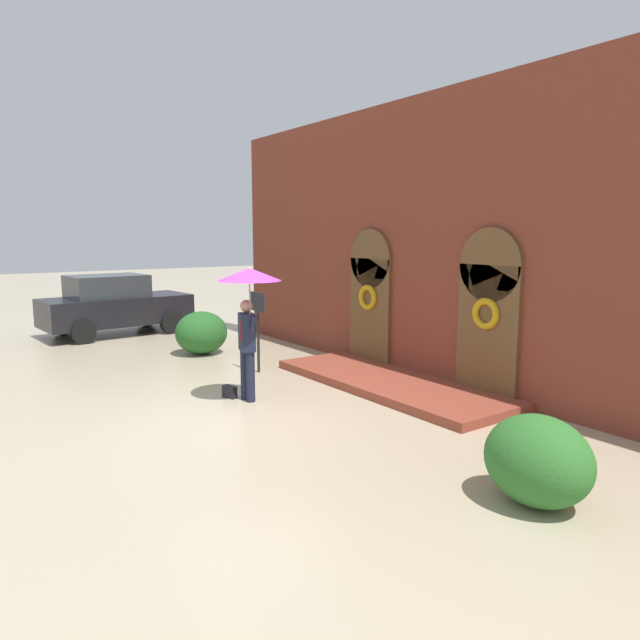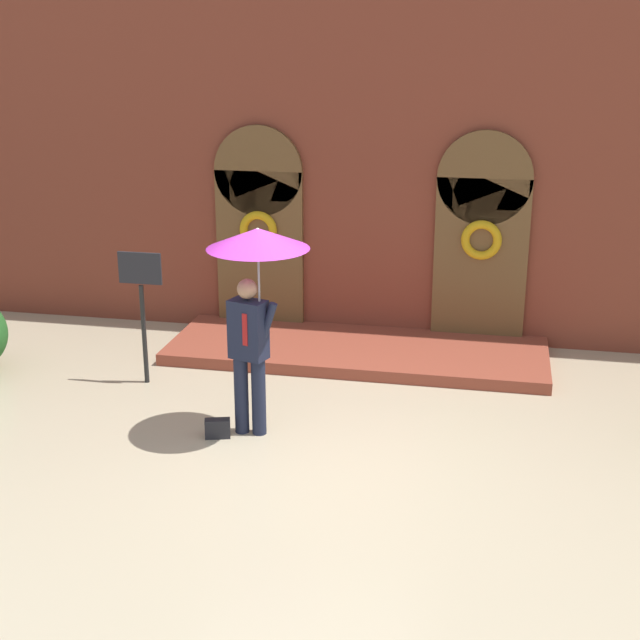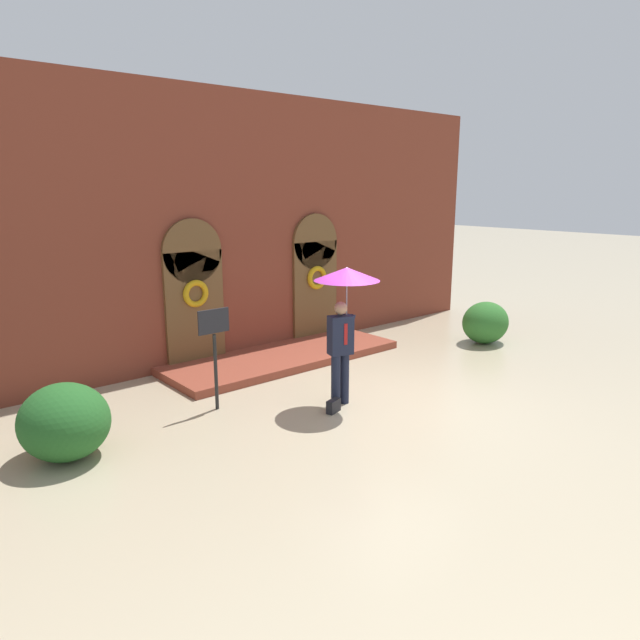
% 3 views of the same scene
% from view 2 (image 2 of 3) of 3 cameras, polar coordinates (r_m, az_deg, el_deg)
% --- Properties ---
extents(ground_plane, '(80.00, 80.00, 0.00)m').
position_cam_2_polar(ground_plane, '(9.65, -0.60, -8.60)').
color(ground_plane, tan).
extents(building_facade, '(14.00, 2.30, 5.60)m').
position_cam_2_polar(building_facade, '(12.81, 3.33, 10.68)').
color(building_facade, brown).
rests_on(building_facade, ground).
extents(person_with_umbrella, '(1.10, 1.10, 2.36)m').
position_cam_2_polar(person_with_umbrella, '(9.48, -4.15, 3.25)').
color(person_with_umbrella, '#191E33').
rests_on(person_with_umbrella, ground).
extents(handbag, '(0.30, 0.19, 0.22)m').
position_cam_2_polar(handbag, '(10.04, -6.57, -6.91)').
color(handbag, black).
rests_on(handbag, ground).
extents(sign_post, '(0.56, 0.06, 1.72)m').
position_cam_2_polar(sign_post, '(11.35, -11.35, 1.53)').
color(sign_post, black).
rests_on(sign_post, ground).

